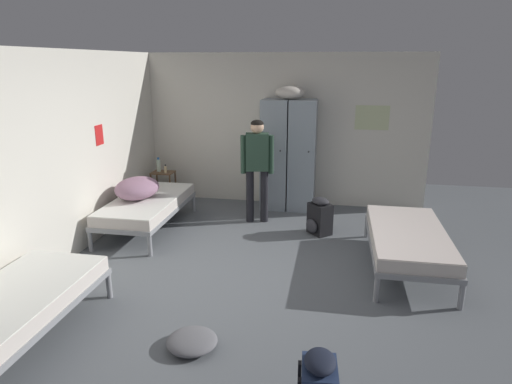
# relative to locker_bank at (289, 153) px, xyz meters

# --- Properties ---
(ground_plane) EXTENTS (9.35, 9.35, 0.00)m
(ground_plane) POSITION_rel_locker_bank_xyz_m (-0.13, -2.64, -0.97)
(ground_plane) COLOR slate
(room_backdrop) EXTENTS (4.87, 5.90, 2.59)m
(room_backdrop) POSITION_rel_locker_bank_xyz_m (-1.44, -1.30, 0.33)
(room_backdrop) COLOR silver
(room_backdrop) RESTS_ON ground_plane
(locker_bank) EXTENTS (0.90, 0.55, 2.07)m
(locker_bank) POSITION_rel_locker_bank_xyz_m (0.00, 0.00, 0.00)
(locker_bank) COLOR #8C99A3
(locker_bank) RESTS_ON ground_plane
(shelf_unit) EXTENTS (0.38, 0.30, 0.57)m
(shelf_unit) POSITION_rel_locker_bank_xyz_m (-2.21, -0.13, -0.62)
(shelf_unit) COLOR brown
(shelf_unit) RESTS_ON ground_plane
(bed_left_rear) EXTENTS (0.90, 1.90, 0.49)m
(bed_left_rear) POSITION_rel_locker_bank_xyz_m (-1.96, -1.41, -0.59)
(bed_left_rear) COLOR gray
(bed_left_rear) RESTS_ON ground_plane
(bed_left_front) EXTENTS (0.90, 1.90, 0.49)m
(bed_left_front) POSITION_rel_locker_bank_xyz_m (-1.96, -4.34, -0.59)
(bed_left_front) COLOR gray
(bed_left_front) RESTS_ON ground_plane
(bed_right) EXTENTS (0.90, 1.90, 0.49)m
(bed_right) POSITION_rel_locker_bank_xyz_m (1.69, -2.08, -0.59)
(bed_right) COLOR gray
(bed_right) RESTS_ON ground_plane
(bedding_heap) EXTENTS (0.61, 0.77, 0.31)m
(bedding_heap) POSITION_rel_locker_bank_xyz_m (-2.09, -1.43, -0.33)
(bedding_heap) COLOR gray
(bedding_heap) RESTS_ON bed_left_rear
(person_traveler) EXTENTS (0.50, 0.26, 1.61)m
(person_traveler) POSITION_rel_locker_bank_xyz_m (-0.40, -0.77, 0.00)
(person_traveler) COLOR black
(person_traveler) RESTS_ON ground_plane
(water_bottle) EXTENTS (0.07, 0.07, 0.25)m
(water_bottle) POSITION_rel_locker_bank_xyz_m (-2.29, -0.11, -0.29)
(water_bottle) COLOR silver
(water_bottle) RESTS_ON shelf_unit
(lotion_bottle) EXTENTS (0.05, 0.05, 0.14)m
(lotion_bottle) POSITION_rel_locker_bank_xyz_m (-2.14, -0.17, -0.34)
(lotion_bottle) COLOR beige
(lotion_bottle) RESTS_ON shelf_unit
(backpack_black) EXTENTS (0.42, 0.42, 0.55)m
(backpack_black) POSITION_rel_locker_bank_xyz_m (0.59, -1.15, -0.71)
(backpack_black) COLOR black
(backpack_black) RESTS_ON ground_plane
(clothes_pile_grey) EXTENTS (0.45, 0.45, 0.12)m
(clothes_pile_grey) POSITION_rel_locker_bank_xyz_m (-0.39, -4.10, -0.91)
(clothes_pile_grey) COLOR slate
(clothes_pile_grey) RESTS_ON ground_plane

